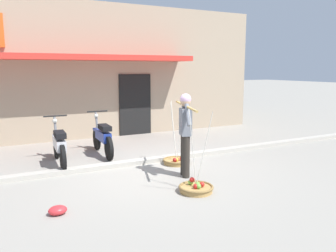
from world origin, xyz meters
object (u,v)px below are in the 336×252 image
fruit_basket_left_side (177,161)px  motorcycle_second_in_row (103,137)px  fruit_vendor (185,129)px  motorcycle_nearest_shop (59,145)px  plastic_litter_bag (58,210)px  fruit_basket_right_side (196,188)px

fruit_basket_left_side → motorcycle_second_in_row: 2.08m
fruit_basket_left_side → fruit_vendor: bearing=-107.7°
fruit_basket_left_side → motorcycle_nearest_shop: bearing=154.2°
motorcycle_nearest_shop → fruit_vendor: bearing=-43.7°
motorcycle_nearest_shop → plastic_litter_bag: bearing=-100.3°
plastic_litter_bag → fruit_vendor: bearing=15.9°
plastic_litter_bag → fruit_basket_right_side: bearing=-3.0°
fruit_basket_right_side → motorcycle_nearest_shop: bearing=122.5°
fruit_vendor → fruit_basket_left_side: fruit_vendor is taller
fruit_basket_right_side → motorcycle_second_in_row: fruit_basket_right_side is taller
fruit_basket_right_side → fruit_vendor: bearing=72.5°
fruit_basket_left_side → motorcycle_second_in_row: size_ratio=0.80×
fruit_vendor → fruit_basket_left_side: 1.29m
fruit_vendor → fruit_basket_left_side: (0.28, 0.87, -0.90)m
fruit_basket_right_side → motorcycle_second_in_row: (-0.73, 3.35, 0.37)m
fruit_basket_right_side → fruit_basket_left_side: bearing=72.4°
motorcycle_second_in_row → plastic_litter_bag: bearing=-117.1°
motorcycle_second_in_row → fruit_basket_right_side: bearing=-77.8°
motorcycle_nearest_shop → plastic_litter_bag: (-0.51, -2.80, -0.38)m
motorcycle_nearest_shop → plastic_litter_bag: motorcycle_nearest_shop is taller
fruit_basket_left_side → motorcycle_nearest_shop: size_ratio=0.80×
fruit_basket_right_side → motorcycle_nearest_shop: fruit_basket_right_side is taller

